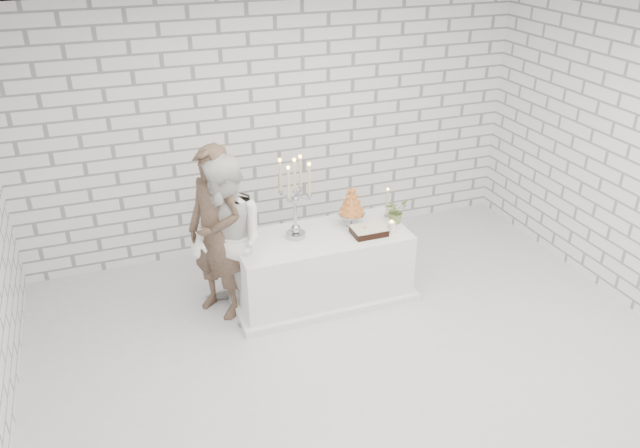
% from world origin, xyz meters
% --- Properties ---
extents(ground, '(6.00, 5.00, 0.01)m').
position_xyz_m(ground, '(0.00, 0.00, 0.00)').
color(ground, silver).
rests_on(ground, ground).
extents(ceiling, '(6.00, 5.00, 0.01)m').
position_xyz_m(ceiling, '(0.00, 0.00, 3.00)').
color(ceiling, white).
rests_on(ceiling, ground).
extents(wall_back, '(6.00, 0.01, 3.00)m').
position_xyz_m(wall_back, '(0.00, 2.50, 1.50)').
color(wall_back, white).
rests_on(wall_back, ground).
extents(wall_front, '(6.00, 0.01, 3.00)m').
position_xyz_m(wall_front, '(0.00, -2.50, 1.50)').
color(wall_front, white).
rests_on(wall_front, ground).
extents(cake_table, '(1.80, 0.80, 0.75)m').
position_xyz_m(cake_table, '(0.02, 1.11, 0.38)').
color(cake_table, white).
rests_on(cake_table, ground).
extents(groom, '(0.74, 0.79, 1.81)m').
position_xyz_m(groom, '(-1.05, 1.23, 0.91)').
color(groom, '#483328').
rests_on(groom, ground).
extents(bride, '(0.89, 1.01, 1.75)m').
position_xyz_m(bride, '(-0.97, 1.09, 0.87)').
color(bride, white).
rests_on(bride, ground).
extents(candelabra, '(0.38, 0.38, 0.87)m').
position_xyz_m(candelabra, '(-0.24, 1.17, 1.18)').
color(candelabra, '#A1A1AB').
rests_on(candelabra, cake_table).
extents(croquembouche, '(0.36, 0.36, 0.45)m').
position_xyz_m(croquembouche, '(0.40, 1.22, 0.97)').
color(croquembouche, '#B3602A').
rests_on(croquembouche, cake_table).
extents(chocolate_cake, '(0.35, 0.25, 0.08)m').
position_xyz_m(chocolate_cake, '(0.49, 0.96, 0.79)').
color(chocolate_cake, black).
rests_on(chocolate_cake, cake_table).
extents(pillar_candle, '(0.09, 0.09, 0.12)m').
position_xyz_m(pillar_candle, '(0.72, 0.92, 0.81)').
color(pillar_candle, white).
rests_on(pillar_candle, cake_table).
extents(extra_taper, '(0.08, 0.08, 0.32)m').
position_xyz_m(extra_taper, '(0.84, 1.27, 0.91)').
color(extra_taper, beige).
rests_on(extra_taper, cake_table).
extents(flowers, '(0.31, 0.29, 0.27)m').
position_xyz_m(flowers, '(0.87, 1.12, 0.89)').
color(flowers, '#446832').
rests_on(flowers, cake_table).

